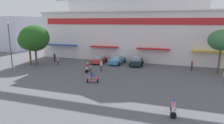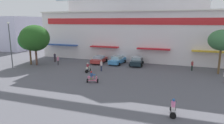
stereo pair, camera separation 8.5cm
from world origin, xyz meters
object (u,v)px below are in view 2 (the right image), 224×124
at_px(plaza_tree_0, 29,40).
at_px(parked_car_1, 117,60).
at_px(parked_car_0, 99,59).
at_px(scooter_rider_5, 88,68).
at_px(scooter_rider_3, 92,78).
at_px(pedestrian_1, 101,65).
at_px(pedestrian_0, 55,57).
at_px(streetlamp_near, 10,42).
at_px(pedestrian_4, 58,60).
at_px(pedestrian_3, 192,65).
at_px(plaza_tree_1, 222,40).
at_px(scooter_rider_7, 173,108).
at_px(parked_car_2, 137,61).
at_px(plaza_tree_2, 35,38).

height_order(plaza_tree_0, parked_car_1, plaza_tree_0).
height_order(parked_car_0, scooter_rider_5, scooter_rider_5).
relative_size(scooter_rider_3, pedestrian_1, 0.91).
relative_size(pedestrian_0, streetlamp_near, 0.23).
xyz_separation_m(plaza_tree_0, parked_car_0, (11.29, 5.14, -3.69)).
height_order(parked_car_1, scooter_rider_5, scooter_rider_5).
height_order(pedestrian_0, pedestrian_4, pedestrian_0).
xyz_separation_m(pedestrian_3, pedestrian_4, (-22.68, -3.19, -0.05)).
bearing_deg(plaza_tree_1, parked_car_0, 175.83).
relative_size(scooter_rider_7, pedestrian_3, 0.93).
bearing_deg(scooter_rider_7, scooter_rider_5, 140.59).
distance_m(scooter_rider_5, streetlamp_near, 13.97).
xyz_separation_m(parked_car_2, pedestrian_3, (9.17, -1.01, 0.17)).
relative_size(parked_car_1, scooter_rider_5, 3.02).
distance_m(plaza_tree_1, parked_car_1, 17.06).
bearing_deg(pedestrian_4, parked_car_0, 30.60).
distance_m(scooter_rider_7, pedestrian_3, 17.09).
bearing_deg(parked_car_2, pedestrian_1, -126.89).
xyz_separation_m(parked_car_2, pedestrian_4, (-13.51, -4.19, 0.12)).
xyz_separation_m(parked_car_0, streetlamp_near, (-12.41, -8.28, 3.69)).
xyz_separation_m(plaza_tree_1, scooter_rider_7, (-5.91, -16.10, -4.41)).
xyz_separation_m(plaza_tree_0, scooter_rider_7, (25.27, -12.41, -3.76)).
bearing_deg(pedestrian_3, pedestrian_4, -172.00).
bearing_deg(plaza_tree_0, pedestrian_3, 9.32).
distance_m(plaza_tree_1, scooter_rider_3, 19.45).
xyz_separation_m(parked_car_0, pedestrian_3, (16.25, -0.62, 0.26)).
bearing_deg(pedestrian_3, scooter_rider_7, -97.62).
distance_m(parked_car_0, scooter_rider_5, 6.91).
relative_size(plaza_tree_1, pedestrian_0, 3.75).
bearing_deg(parked_car_0, parked_car_2, 3.16).
height_order(plaza_tree_2, pedestrian_3, plaza_tree_2).
bearing_deg(parked_car_0, pedestrian_3, -2.17).
xyz_separation_m(scooter_rider_3, pedestrian_0, (-12.33, 9.71, 0.37)).
relative_size(parked_car_2, scooter_rider_3, 2.93).
relative_size(pedestrian_1, pedestrian_3, 1.03).
bearing_deg(scooter_rider_7, plaza_tree_0, 153.85).
xyz_separation_m(plaza_tree_0, scooter_rider_3, (15.11, -6.34, -3.76)).
distance_m(pedestrian_1, streetlamp_near, 15.71).
bearing_deg(parked_car_1, scooter_rider_5, -109.23).
bearing_deg(scooter_rider_3, plaza_tree_0, 157.23).
xyz_separation_m(plaza_tree_0, pedestrian_0, (2.78, 3.37, -3.39)).
bearing_deg(scooter_rider_3, pedestrian_4, 143.19).
relative_size(pedestrian_3, pedestrian_4, 1.03).
xyz_separation_m(pedestrian_1, streetlamp_near, (-15.08, -2.79, 3.42)).
bearing_deg(pedestrian_1, plaza_tree_1, 13.20).
distance_m(plaza_tree_0, pedestrian_0, 5.53).
xyz_separation_m(pedestrian_1, pedestrian_3, (13.59, 4.88, -0.01)).
bearing_deg(plaza_tree_0, parked_car_2, 16.75).
bearing_deg(plaza_tree_0, scooter_rider_3, -22.77).
relative_size(plaza_tree_2, parked_car_2, 1.57).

